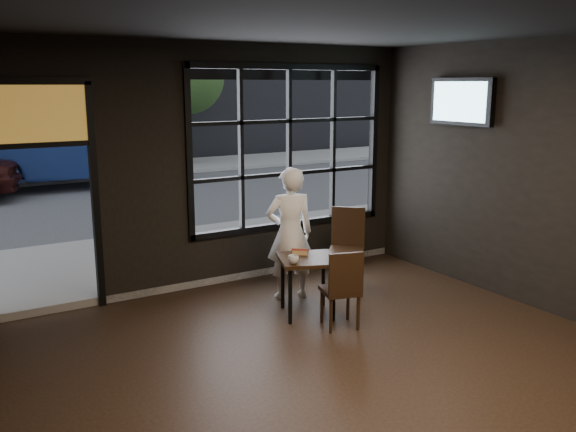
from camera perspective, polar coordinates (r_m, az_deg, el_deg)
floor at (r=5.64m, az=8.42°, el=-16.23°), size 6.00×7.00×0.02m
ceiling at (r=4.99m, az=9.63°, el=18.33°), size 6.00×7.00×0.02m
window_frame at (r=8.56m, az=0.09°, el=6.43°), size 3.06×0.12×2.28m
stained_transom at (r=7.38m, az=-22.69°, el=8.85°), size 1.20×0.06×0.70m
street_asphalt at (r=28.10m, az=-24.50°, el=5.65°), size 60.00×41.00×0.04m
cafe_table at (r=7.19m, az=1.83°, el=-6.56°), size 0.84×0.84×0.70m
chair_near at (r=6.83m, az=4.90°, el=-6.72°), size 0.48×0.48×0.90m
chair_window at (r=8.18m, az=5.48°, el=-3.02°), size 0.64×0.64×1.05m
man at (r=7.63m, az=0.17°, el=-1.63°), size 0.69×0.54×1.68m
hotdog at (r=7.20m, az=1.14°, el=-3.39°), size 0.20×0.19×0.06m
cup at (r=6.83m, az=0.51°, el=-4.09°), size 0.17×0.17×0.10m
tv at (r=8.43m, az=15.93°, el=10.26°), size 0.12×1.05×0.61m
navy_car at (r=16.91m, az=-20.30°, el=5.55°), size 5.05×1.92×1.64m
tree_left at (r=19.25m, az=-23.79°, el=10.93°), size 2.14×2.14×3.65m
tree_right at (r=20.35m, az=-9.43°, el=12.69°), size 2.40×2.40×4.10m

